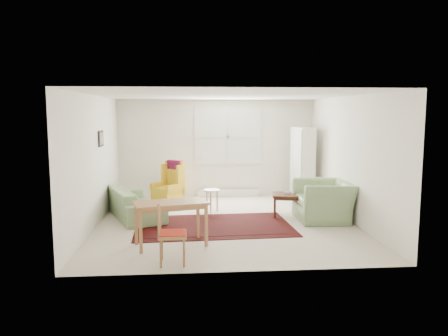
{
  "coord_description": "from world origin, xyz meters",
  "views": [
    {
      "loc": [
        -0.71,
        -8.48,
        2.17
      ],
      "look_at": [
        0.0,
        0.3,
        1.05
      ],
      "focal_mm": 35.0,
      "sensor_mm": 36.0,
      "label": 1
    }
  ],
  "objects": [
    {
      "name": "desk_chair",
      "position": [
        -0.96,
        -2.35,
        0.46
      ],
      "size": [
        0.41,
        0.41,
        0.92
      ],
      "primitive_type": null,
      "rotation": [
        0.0,
        0.0,
        1.59
      ],
      "color": "#A26E41",
      "rests_on": "ground"
    },
    {
      "name": "room",
      "position": [
        0.02,
        0.21,
        1.26
      ],
      "size": [
        5.04,
        5.54,
        2.51
      ],
      "color": "beige",
      "rests_on": "ground"
    },
    {
      "name": "desk",
      "position": [
        -1.02,
        -1.47,
        0.37
      ],
      "size": [
        1.26,
        0.85,
        0.73
      ],
      "primitive_type": null,
      "rotation": [
        0.0,
        0.0,
        0.26
      ],
      "color": "#A26E41",
      "rests_on": "ground"
    },
    {
      "name": "sofa",
      "position": [
        -1.85,
        0.62,
        0.41
      ],
      "size": [
        1.48,
        2.21,
        0.83
      ],
      "primitive_type": "imported",
      "rotation": [
        0.0,
        0.0,
        1.93
      ],
      "color": "#799865",
      "rests_on": "ground"
    },
    {
      "name": "stool",
      "position": [
        -0.22,
        0.95,
        0.25
      ],
      "size": [
        0.47,
        0.47,
        0.5
      ],
      "primitive_type": null,
      "rotation": [
        0.0,
        0.0,
        0.32
      ],
      "color": "white",
      "rests_on": "ground"
    },
    {
      "name": "coffee_table",
      "position": [
        1.33,
        0.42,
        0.24
      ],
      "size": [
        0.68,
        0.68,
        0.48
      ],
      "primitive_type": null,
      "rotation": [
        0.0,
        0.0,
        -0.19
      ],
      "color": "#3B1D12",
      "rests_on": "ground"
    },
    {
      "name": "armchair",
      "position": [
        2.01,
        0.03,
        0.47
      ],
      "size": [
        1.08,
        1.23,
        0.95
      ],
      "primitive_type": "imported",
      "rotation": [
        0.0,
        0.0,
        -1.58
      ],
      "color": "#799865",
      "rests_on": "ground"
    },
    {
      "name": "cabinet",
      "position": [
        2.1,
        2.05,
        0.9
      ],
      "size": [
        0.48,
        0.77,
        1.81
      ],
      "primitive_type": null,
      "rotation": [
        0.0,
        0.0,
        0.14
      ],
      "color": "white",
      "rests_on": "ground"
    },
    {
      "name": "rug",
      "position": [
        -0.25,
        -0.3,
        0.01
      ],
      "size": [
        3.05,
        2.04,
        0.03
      ],
      "primitive_type": null,
      "rotation": [
        0.0,
        0.0,
        0.04
      ],
      "color": "black",
      "rests_on": "ground"
    },
    {
      "name": "wingback_chair",
      "position": [
        -1.23,
        1.87,
        0.51
      ],
      "size": [
        0.86,
        0.86,
        1.03
      ],
      "primitive_type": null,
      "rotation": [
        0.0,
        0.0,
        -0.75
      ],
      "color": "gold",
      "rests_on": "ground"
    }
  ]
}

